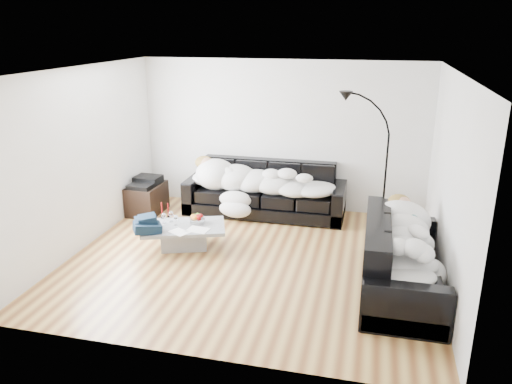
% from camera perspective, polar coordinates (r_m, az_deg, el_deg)
% --- Properties ---
extents(ground, '(5.00, 5.00, 0.00)m').
position_cam_1_polar(ground, '(7.10, -0.57, -7.66)').
color(ground, brown).
rests_on(ground, ground).
extents(wall_back, '(5.00, 0.02, 2.60)m').
position_cam_1_polar(wall_back, '(8.76, 3.00, 6.43)').
color(wall_back, silver).
rests_on(wall_back, ground).
extents(wall_left, '(0.02, 4.50, 2.60)m').
position_cam_1_polar(wall_left, '(7.61, -19.22, 3.56)').
color(wall_left, silver).
rests_on(wall_left, ground).
extents(wall_right, '(0.02, 4.50, 2.60)m').
position_cam_1_polar(wall_right, '(6.51, 21.27, 0.89)').
color(wall_right, silver).
rests_on(wall_right, ground).
extents(ceiling, '(5.00, 5.00, 0.00)m').
position_cam_1_polar(ceiling, '(6.39, -0.65, 13.76)').
color(ceiling, white).
rests_on(ceiling, ground).
extents(sofa_back, '(2.73, 0.95, 0.89)m').
position_cam_1_polar(sofa_back, '(8.59, 1.03, 0.31)').
color(sofa_back, black).
rests_on(sofa_back, ground).
extents(sofa_right, '(0.94, 2.19, 0.89)m').
position_cam_1_polar(sofa_right, '(6.42, 16.46, -7.05)').
color(sofa_right, black).
rests_on(sofa_right, ground).
extents(sleeper_back, '(2.31, 0.80, 0.46)m').
position_cam_1_polar(sleeper_back, '(8.49, 0.96, 1.52)').
color(sleeper_back, white).
rests_on(sleeper_back, sofa_back).
extents(sleeper_right, '(0.79, 1.88, 0.46)m').
position_cam_1_polar(sleeper_right, '(6.33, 16.63, -5.37)').
color(sleeper_right, white).
rests_on(sleeper_right, sofa_right).
extents(teal_cushion, '(0.42, 0.38, 0.20)m').
position_cam_1_polar(teal_cushion, '(6.93, 15.97, -2.58)').
color(teal_cushion, '#0D605C').
rests_on(teal_cushion, sofa_right).
extents(coffee_table, '(1.35, 1.05, 0.35)m').
position_cam_1_polar(coffee_table, '(7.45, -8.22, -5.07)').
color(coffee_table, '#939699').
rests_on(coffee_table, ground).
extents(fruit_bowl, '(0.29, 0.29, 0.14)m').
position_cam_1_polar(fruit_bowl, '(7.43, -6.72, -3.04)').
color(fruit_bowl, white).
rests_on(fruit_bowl, coffee_table).
extents(wine_glass_a, '(0.09, 0.09, 0.16)m').
position_cam_1_polar(wine_glass_a, '(7.53, -9.69, -2.79)').
color(wine_glass_a, white).
rests_on(wine_glass_a, coffee_table).
extents(wine_glass_b, '(0.07, 0.07, 0.16)m').
position_cam_1_polar(wine_glass_b, '(7.50, -10.48, -2.96)').
color(wine_glass_b, white).
rests_on(wine_glass_b, coffee_table).
extents(wine_glass_c, '(0.08, 0.08, 0.16)m').
position_cam_1_polar(wine_glass_c, '(7.39, -9.15, -3.19)').
color(wine_glass_c, white).
rests_on(wine_glass_c, coffee_table).
extents(candle_left, '(0.05, 0.05, 0.25)m').
position_cam_1_polar(candle_left, '(7.68, -10.71, -2.09)').
color(candle_left, maroon).
rests_on(candle_left, coffee_table).
extents(candle_right, '(0.04, 0.04, 0.22)m').
position_cam_1_polar(candle_right, '(7.71, -10.01, -2.09)').
color(candle_right, maroon).
rests_on(candle_right, coffee_table).
extents(newspaper_a, '(0.33, 0.27, 0.01)m').
position_cam_1_polar(newspaper_a, '(7.20, -6.66, -4.29)').
color(newspaper_a, silver).
rests_on(newspaper_a, coffee_table).
extents(newspaper_b, '(0.33, 0.30, 0.01)m').
position_cam_1_polar(newspaper_b, '(7.16, -8.78, -4.52)').
color(newspaper_b, silver).
rests_on(newspaper_b, coffee_table).
extents(navy_jacket, '(0.46, 0.41, 0.20)m').
position_cam_1_polar(navy_jacket, '(7.27, -12.57, -2.95)').
color(navy_jacket, black).
rests_on(navy_jacket, coffee_table).
extents(shoes, '(0.51, 0.43, 0.10)m').
position_cam_1_polar(shoes, '(7.03, 14.32, -8.11)').
color(shoes, '#472311').
rests_on(shoes, ground).
extents(av_cabinet, '(0.53, 0.75, 0.51)m').
position_cam_1_polar(av_cabinet, '(8.92, -12.36, -0.75)').
color(av_cabinet, black).
rests_on(av_cabinet, ground).
extents(stereo, '(0.46, 0.36, 0.13)m').
position_cam_1_polar(stereo, '(8.82, -12.50, 1.21)').
color(stereo, black).
rests_on(stereo, av_cabinet).
extents(floor_lamp, '(0.74, 0.39, 1.95)m').
position_cam_1_polar(floor_lamp, '(7.89, 14.59, 2.04)').
color(floor_lamp, black).
rests_on(floor_lamp, ground).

